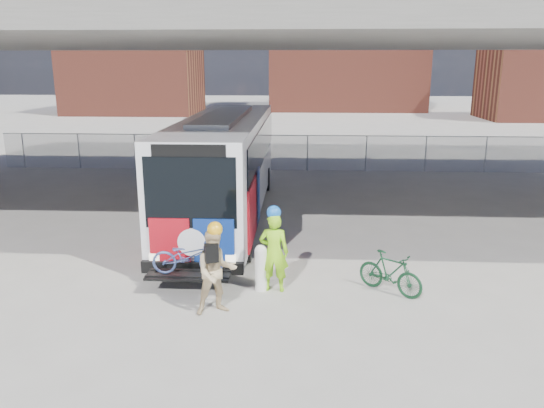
# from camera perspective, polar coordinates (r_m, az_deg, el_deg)

# --- Properties ---
(ground) EXTENTS (160.00, 160.00, 0.00)m
(ground) POSITION_cam_1_polar(r_m,az_deg,el_deg) (15.98, 0.65, -4.67)
(ground) COLOR #9E9991
(ground) RESTS_ON ground
(bus) EXTENTS (2.67, 12.90, 3.69)m
(bus) POSITION_cam_1_polar(r_m,az_deg,el_deg) (18.72, -5.06, 4.85)
(bus) COLOR silver
(bus) RESTS_ON ground
(overpass) EXTENTS (40.00, 16.00, 7.95)m
(overpass) POSITION_cam_1_polar(r_m,az_deg,el_deg) (19.10, 1.25, 18.45)
(overpass) COLOR #605E59
(overpass) RESTS_ON ground
(chainlink_fence) EXTENTS (30.00, 0.06, 30.00)m
(chainlink_fence) POSITION_cam_1_polar(r_m,az_deg,el_deg) (27.34, 1.74, 6.58)
(chainlink_fence) COLOR gray
(chainlink_fence) RESTS_ON ground
(brick_buildings) EXTENTS (54.00, 22.00, 12.00)m
(brick_buildings) POSITION_cam_1_polar(r_m,az_deg,el_deg) (63.28, 3.75, 14.84)
(brick_buildings) COLOR brown
(brick_buildings) RESTS_ON ground
(smokestack) EXTENTS (2.20, 2.20, 25.00)m
(smokestack) POSITION_cam_1_polar(r_m,az_deg,el_deg) (71.68, 14.72, 20.07)
(smokestack) COLOR brown
(smokestack) RESTS_ON ground
(bollard) EXTENTS (0.30, 0.30, 1.15)m
(bollard) POSITION_cam_1_polar(r_m,az_deg,el_deg) (12.85, -1.20, -6.68)
(bollard) COLOR silver
(bollard) RESTS_ON ground
(cyclist_hivis) EXTENTS (0.73, 0.50, 2.13)m
(cyclist_hivis) POSITION_cam_1_polar(r_m,az_deg,el_deg) (12.69, 0.20, -4.98)
(cyclist_hivis) COLOR #90E618
(cyclist_hivis) RESTS_ON ground
(cyclist_tan) EXTENTS (1.13, 1.02, 2.10)m
(cyclist_tan) POSITION_cam_1_polar(r_m,az_deg,el_deg) (11.65, -6.04, -7.14)
(cyclist_tan) COLOR tan
(cyclist_tan) RESTS_ON ground
(bike_parked) EXTENTS (1.62, 1.43, 1.02)m
(bike_parked) POSITION_cam_1_polar(r_m,az_deg,el_deg) (13.05, 12.60, -7.23)
(bike_parked) COLOR #133D23
(bike_parked) RESTS_ON ground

